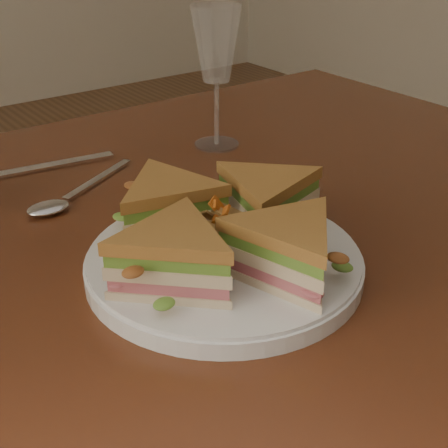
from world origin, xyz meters
The scene contains 7 objects.
table centered at (0.00, 0.00, 0.65)m, with size 1.20×0.80×0.75m.
plate centered at (0.00, -0.11, 0.76)m, with size 0.26×0.26×0.02m, color silver.
sandwich_wedges centered at (0.00, -0.11, 0.80)m, with size 0.28×0.28×0.06m.
crisps_mound centered at (0.00, -0.11, 0.79)m, with size 0.09×0.09×0.05m, color orange, non-canonical shape.
spoon centered at (-0.07, 0.12, 0.75)m, with size 0.17×0.10×0.01m.
knife centered at (-0.07, 0.23, 0.75)m, with size 0.21×0.04×0.00m.
wine_glass centered at (0.18, 0.17, 0.89)m, with size 0.07×0.07×0.19m.
Camera 1 is at (-0.30, -0.51, 1.06)m, focal length 50.00 mm.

